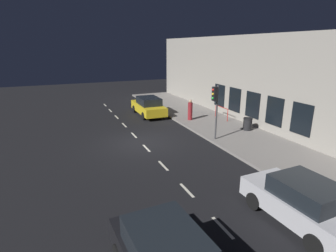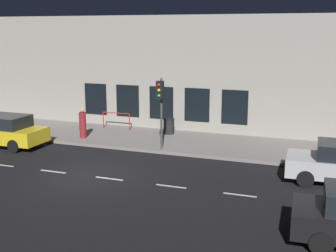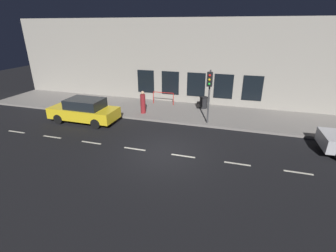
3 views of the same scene
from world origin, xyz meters
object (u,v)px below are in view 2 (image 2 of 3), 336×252
(traffic_light, at_px, (160,98))
(parked_car_2, at_px, (3,131))
(trash_bin, at_px, (169,126))
(pedestrian_0, at_px, (83,124))

(traffic_light, distance_m, parked_car_2, 8.28)
(traffic_light, height_order, parked_car_2, traffic_light)
(parked_car_2, relative_size, trash_bin, 5.32)
(trash_bin, bearing_deg, pedestrian_0, 121.29)
(parked_car_2, bearing_deg, pedestrian_0, -53.12)
(traffic_light, relative_size, trash_bin, 4.00)
(trash_bin, bearing_deg, parked_car_2, 123.52)
(parked_car_2, distance_m, pedestrian_0, 3.98)
(traffic_light, relative_size, pedestrian_0, 2.11)
(traffic_light, height_order, trash_bin, traffic_light)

